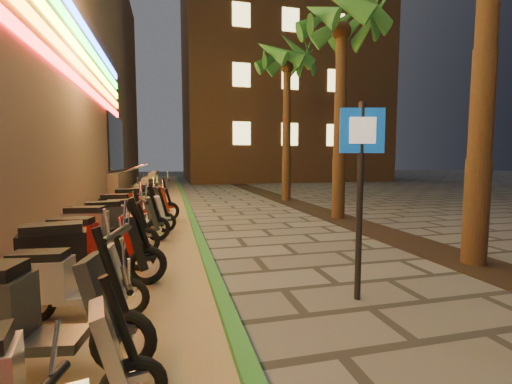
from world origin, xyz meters
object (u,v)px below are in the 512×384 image
object	(u,v)px
pedestrian_sign	(361,174)
scooter_12	(139,203)
scooter_7	(89,242)
scooter_11	(126,209)
scooter_9	(118,220)
scooter_4	(14,315)
scooter_6	(78,254)
scooter_10	(133,215)
scooter_5	(62,282)
scooter_8	(100,228)

from	to	relation	value
pedestrian_sign	scooter_12	bearing A→B (deg)	131.02
scooter_7	scooter_11	bearing A→B (deg)	95.98
scooter_12	scooter_11	bearing A→B (deg)	-110.93
scooter_9	scooter_4	bearing A→B (deg)	-106.77
pedestrian_sign	scooter_12	distance (m)	7.42
scooter_6	scooter_10	world-z (taller)	scooter_6
scooter_7	scooter_10	xyz separation A→B (m)	(0.39, 2.77, -0.00)
scooter_4	scooter_12	xyz separation A→B (m)	(0.33, 7.39, 0.02)
scooter_4	scooter_9	world-z (taller)	scooter_4
scooter_10	scooter_9	bearing A→B (deg)	-114.21
scooter_7	scooter_5	bearing A→B (deg)	-78.95
scooter_8	scooter_9	xyz separation A→B (m)	(0.19, 0.77, 0.01)
scooter_6	scooter_12	distance (m)	5.58
scooter_6	pedestrian_sign	bearing A→B (deg)	-27.79
scooter_10	scooter_12	bearing A→B (deg)	78.97
scooter_7	scooter_10	world-z (taller)	scooter_7
scooter_10	scooter_12	size ratio (longest dim) A/B	0.89
scooter_8	scooter_10	xyz separation A→B (m)	(0.41, 1.75, -0.03)
scooter_5	scooter_11	bearing A→B (deg)	96.05
scooter_4	scooter_11	world-z (taller)	scooter_4
scooter_4	scooter_6	world-z (taller)	scooter_6
pedestrian_sign	scooter_7	world-z (taller)	pedestrian_sign
scooter_6	scooter_11	size ratio (longest dim) A/B	1.07
scooter_11	scooter_12	world-z (taller)	scooter_12
scooter_4	scooter_11	size ratio (longest dim) A/B	1.04
scooter_8	scooter_10	bearing A→B (deg)	85.82
scooter_5	scooter_9	world-z (taller)	scooter_9
scooter_6	scooter_7	world-z (taller)	scooter_6
scooter_6	scooter_11	xyz separation A→B (m)	(0.03, 4.67, -0.03)
scooter_4	pedestrian_sign	bearing A→B (deg)	21.07
scooter_6	scooter_9	bearing A→B (deg)	76.25
scooter_7	scooter_12	distance (m)	4.60
scooter_4	scooter_6	xyz separation A→B (m)	(0.05, 1.81, 0.01)
scooter_8	scooter_9	distance (m)	0.79
scooter_8	scooter_4	bearing A→B (deg)	-80.29
scooter_8	scooter_9	world-z (taller)	scooter_9
scooter_6	scooter_7	xyz separation A→B (m)	(-0.09, 0.99, -0.06)
pedestrian_sign	scooter_6	bearing A→B (deg)	178.75
scooter_6	scooter_11	distance (m)	4.67
scooter_8	scooter_11	size ratio (longest dim) A/B	1.01
scooter_10	scooter_11	world-z (taller)	scooter_11
pedestrian_sign	scooter_5	xyz separation A→B (m)	(-3.52, 0.24, -1.18)
scooter_11	scooter_7	bearing A→B (deg)	-88.18
scooter_5	scooter_8	bearing A→B (deg)	98.56
scooter_11	scooter_12	bearing A→B (deg)	78.02
pedestrian_sign	scooter_9	world-z (taller)	pedestrian_sign
pedestrian_sign	scooter_12	size ratio (longest dim) A/B	1.36
scooter_7	scooter_10	size ratio (longest dim) A/B	1.01
scooter_5	scooter_12	distance (m)	6.35
scooter_8	scooter_12	size ratio (longest dim) A/B	0.94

